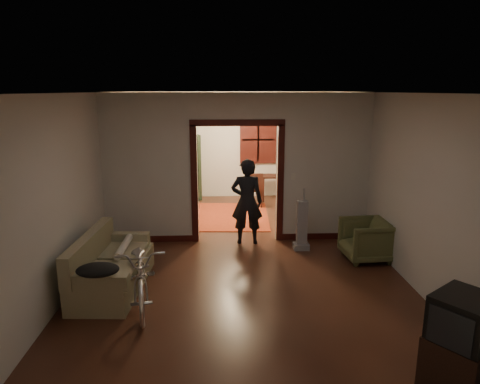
{
  "coord_description": "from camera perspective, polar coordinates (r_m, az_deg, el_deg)",
  "views": [
    {
      "loc": [
        -0.33,
        -7.15,
        2.84
      ],
      "look_at": [
        0.0,
        -0.3,
        1.2
      ],
      "focal_mm": 32.0,
      "sensor_mm": 36.0,
      "label": 1
    }
  ],
  "objects": [
    {
      "name": "floor",
      "position": [
        7.7,
        -0.11,
        -8.2
      ],
      "size": [
        5.0,
        8.5,
        0.01
      ],
      "primitive_type": "cube",
      "color": "black",
      "rests_on": "ground"
    },
    {
      "name": "ceiling",
      "position": [
        7.16,
        -0.12,
        13.13
      ],
      "size": [
        5.0,
        8.5,
        0.01
      ],
      "primitive_type": "cube",
      "color": "white",
      "rests_on": "floor"
    },
    {
      "name": "wall_back",
      "position": [
        11.49,
        -1.09,
        6.25
      ],
      "size": [
        5.0,
        0.02,
        2.8
      ],
      "primitive_type": "cube",
      "color": "beige",
      "rests_on": "floor"
    },
    {
      "name": "wall_left",
      "position": [
        7.61,
        -19.28,
        1.78
      ],
      "size": [
        0.02,
        8.5,
        2.8
      ],
      "primitive_type": "cube",
      "color": "beige",
      "rests_on": "floor"
    },
    {
      "name": "wall_right",
      "position": [
        7.82,
        18.52,
        2.14
      ],
      "size": [
        0.02,
        8.5,
        2.8
      ],
      "primitive_type": "cube",
      "color": "beige",
      "rests_on": "floor"
    },
    {
      "name": "partition_wall",
      "position": [
        8.03,
        -0.36,
        3.13
      ],
      "size": [
        5.0,
        0.14,
        2.8
      ],
      "primitive_type": "cube",
      "color": "beige",
      "rests_on": "floor"
    },
    {
      "name": "door_casing",
      "position": [
        8.09,
        -0.36,
        1.04
      ],
      "size": [
        1.74,
        0.2,
        2.32
      ],
      "primitive_type": "cube",
      "color": "black",
      "rests_on": "floor"
    },
    {
      "name": "far_window",
      "position": [
        11.48,
        2.43,
        6.99
      ],
      "size": [
        0.98,
        0.06,
        1.28
      ],
      "primitive_type": "cube",
      "color": "black",
      "rests_on": "wall_back"
    },
    {
      "name": "chandelier",
      "position": [
        9.67,
        -0.81,
        10.54
      ],
      "size": [
        0.24,
        0.24,
        0.24
      ],
      "primitive_type": "sphere",
      "color": "#FFE0A5",
      "rests_on": "ceiling"
    },
    {
      "name": "light_switch",
      "position": [
        8.1,
        7.11,
        2.03
      ],
      "size": [
        0.08,
        0.01,
        0.12
      ],
      "primitive_type": "cube",
      "color": "silver",
      "rests_on": "partition_wall"
    },
    {
      "name": "sofa",
      "position": [
        6.56,
        -16.59,
        -8.87
      ],
      "size": [
        0.91,
        1.83,
        0.82
      ],
      "primitive_type": "cube",
      "rotation": [
        0.0,
        0.0,
        -0.06
      ],
      "color": "#797450",
      "rests_on": "floor"
    },
    {
      "name": "rolled_paper",
      "position": [
        6.77,
        -15.24,
        -7.01
      ],
      "size": [
        0.11,
        0.86,
        0.11
      ],
      "primitive_type": "cylinder",
      "rotation": [
        1.57,
        0.0,
        0.0
      ],
      "color": "beige",
      "rests_on": "sofa"
    },
    {
      "name": "jacket",
      "position": [
        5.63,
        -18.45,
        -9.82
      ],
      "size": [
        0.53,
        0.39,
        0.15
      ],
      "primitive_type": "ellipsoid",
      "color": "black",
      "rests_on": "sofa"
    },
    {
      "name": "bicycle",
      "position": [
        5.99,
        -13.05,
        -10.4
      ],
      "size": [
        0.93,
        1.81,
        0.91
      ],
      "primitive_type": "imported",
      "rotation": [
        0.0,
        0.0,
        0.2
      ],
      "color": "silver",
      "rests_on": "floor"
    },
    {
      "name": "armchair",
      "position": [
        7.64,
        16.45,
        -6.14
      ],
      "size": [
        0.82,
        0.8,
        0.7
      ],
      "primitive_type": "imported",
      "rotation": [
        0.0,
        0.0,
        -1.5
      ],
      "color": "#555C33",
      "rests_on": "floor"
    },
    {
      "name": "tv_stand",
      "position": [
        4.94,
        27.12,
        -19.6
      ],
      "size": [
        0.79,
        0.78,
        0.53
      ],
      "primitive_type": "cube",
      "rotation": [
        0.0,
        0.0,
        0.64
      ],
      "color": "black",
      "rests_on": "floor"
    },
    {
      "name": "crt_tv",
      "position": [
        4.71,
        27.73,
        -14.86
      ],
      "size": [
        0.75,
        0.74,
        0.48
      ],
      "primitive_type": "cube",
      "rotation": [
        0.0,
        0.0,
        0.64
      ],
      "color": "black",
      "rests_on": "tv_stand"
    },
    {
      "name": "vacuum",
      "position": [
        7.83,
        8.25,
        -4.43
      ],
      "size": [
        0.28,
        0.23,
        0.91
      ],
      "primitive_type": "cube",
      "rotation": [
        0.0,
        0.0,
        -0.02
      ],
      "color": "gray",
      "rests_on": "floor"
    },
    {
      "name": "person",
      "position": [
        7.98,
        0.92,
        -1.29
      ],
      "size": [
        0.61,
        0.42,
        1.62
      ],
      "primitive_type": "imported",
      "rotation": [
        0.0,
        0.0,
        3.08
      ],
      "color": "black",
      "rests_on": "floor"
    },
    {
      "name": "oriental_rug",
      "position": [
        9.88,
        -1.3,
        -3.21
      ],
      "size": [
        1.83,
        2.34,
        0.02
      ],
      "primitive_type": "cube",
      "rotation": [
        0.0,
        0.0,
        -0.05
      ],
      "color": "maroon",
      "rests_on": "floor"
    },
    {
      "name": "locker",
      "position": [
        11.31,
        -7.56,
        3.24
      ],
      "size": [
        0.95,
        0.68,
        1.72
      ],
      "primitive_type": "cube",
      "rotation": [
        0.0,
        0.0,
        0.25
      ],
      "color": "black",
      "rests_on": "floor"
    },
    {
      "name": "globe",
      "position": [
        11.17,
        -7.73,
        8.71
      ],
      "size": [
        0.3,
        0.3,
        0.3
      ],
      "primitive_type": "sphere",
      "color": "#1E5972",
      "rests_on": "locker"
    },
    {
      "name": "desk",
      "position": [
        11.3,
        5.05,
        0.55
      ],
      "size": [
        0.99,
        0.72,
        0.65
      ],
      "primitive_type": "cube",
      "rotation": [
        0.0,
        0.0,
        -0.28
      ],
      "color": "black",
      "rests_on": "floor"
    },
    {
      "name": "desk_chair",
      "position": [
        10.6,
        1.93,
        0.33
      ],
      "size": [
        0.39,
        0.39,
        0.87
      ],
      "primitive_type": "cube",
      "rotation": [
        0.0,
        0.0,
        0.02
      ],
      "color": "black",
      "rests_on": "floor"
    }
  ]
}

